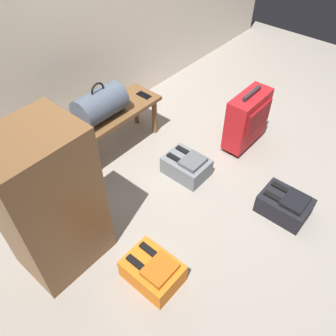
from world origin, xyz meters
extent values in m
plane|color=gray|center=(0.00, 0.00, 0.00)|extent=(6.60, 6.60, 0.00)
cube|color=brown|center=(-0.31, 1.09, 0.40)|extent=(1.00, 0.36, 0.04)
cylinder|color=brown|center=(-0.75, 0.96, 0.19)|extent=(0.05, 0.05, 0.38)
cylinder|color=brown|center=(0.13, 0.96, 0.19)|extent=(0.05, 0.05, 0.38)
cylinder|color=brown|center=(-0.75, 1.22, 0.19)|extent=(0.05, 0.05, 0.38)
cylinder|color=brown|center=(0.13, 1.22, 0.19)|extent=(0.05, 0.05, 0.38)
cylinder|color=#475160|center=(-0.40, 1.09, 0.55)|extent=(0.44, 0.26, 0.26)
torus|color=black|center=(-0.40, 1.09, 0.69)|extent=(0.14, 0.02, 0.14)
cube|color=black|center=(0.09, 1.05, 0.42)|extent=(0.07, 0.14, 0.01)
cube|color=black|center=(0.09, 1.05, 0.43)|extent=(0.06, 0.13, 0.00)
cube|color=red|center=(0.55, 0.19, 0.30)|extent=(0.47, 0.20, 0.50)
cube|color=maroon|center=(0.55, 0.07, 0.36)|extent=(0.38, 0.02, 0.23)
cube|color=#262628|center=(0.55, 0.19, 0.57)|extent=(0.27, 0.03, 0.04)
cylinder|color=black|center=(0.38, 0.26, 0.03)|extent=(0.02, 0.05, 0.05)
cylinder|color=black|center=(0.72, 0.26, 0.03)|extent=(0.02, 0.05, 0.05)
cube|color=slate|center=(-0.13, 0.35, 0.09)|extent=(0.28, 0.38, 0.17)
cube|color=#515559|center=(-0.13, 0.29, 0.19)|extent=(0.21, 0.17, 0.04)
cube|color=black|center=(-0.19, 0.42, 0.18)|extent=(0.04, 0.19, 0.02)
cube|color=black|center=(-0.07, 0.42, 0.18)|extent=(0.04, 0.19, 0.02)
cube|color=orange|center=(-1.07, -0.10, 0.09)|extent=(0.28, 0.38, 0.17)
cube|color=#AD5514|center=(-1.07, -0.17, 0.19)|extent=(0.21, 0.17, 0.04)
cube|color=black|center=(-1.13, -0.03, 0.18)|extent=(0.04, 0.19, 0.02)
cube|color=black|center=(-1.01, -0.03, 0.18)|extent=(0.04, 0.19, 0.02)
cube|color=black|center=(0.03, -0.51, 0.09)|extent=(0.28, 0.38, 0.17)
cube|color=black|center=(0.03, -0.58, 0.19)|extent=(0.21, 0.17, 0.04)
cube|color=black|center=(-0.03, -0.44, 0.18)|extent=(0.04, 0.19, 0.02)
cube|color=black|center=(0.09, -0.44, 0.18)|extent=(0.04, 0.19, 0.02)
cube|color=brown|center=(-1.33, 0.51, 0.55)|extent=(0.56, 0.44, 1.10)
camera|label=1|loc=(-1.87, -0.92, 2.21)|focal=36.52mm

